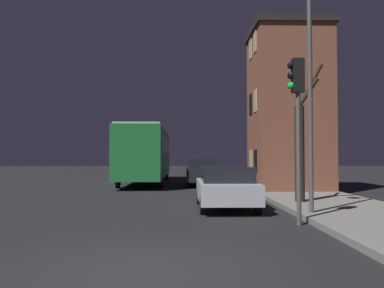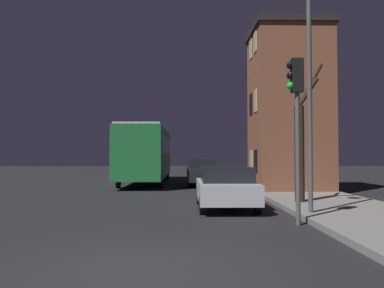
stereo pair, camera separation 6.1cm
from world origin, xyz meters
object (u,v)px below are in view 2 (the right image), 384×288
object	(u,v)px
traffic_light	(296,105)
car_near_lane	(226,187)
bare_tree	(300,144)
bus	(147,151)
car_mid_lane	(202,172)
streetlamp	(295,44)

from	to	relation	value
traffic_light	car_near_lane	bearing A→B (deg)	116.80
traffic_light	car_near_lane	distance (m)	4.17
traffic_light	bare_tree	distance (m)	4.00
bare_tree	bus	world-z (taller)	bare_tree
car_mid_lane	bus	bearing A→B (deg)	145.42
streetlamp	bus	size ratio (longest dim) A/B	0.58
streetlamp	car_near_lane	distance (m)	5.11
bare_tree	car_mid_lane	xyz separation A→B (m)	(-3.16, 8.94, -1.39)
streetlamp	traffic_light	world-z (taller)	streetlamp
traffic_light	car_mid_lane	bearing A→B (deg)	98.62
bare_tree	car_near_lane	bearing A→B (deg)	-167.07
traffic_light	bus	xyz separation A→B (m)	(-5.47, 15.08, -1.01)
streetlamp	car_near_lane	xyz separation A→B (m)	(-1.86, 1.90, -4.37)
traffic_light	car_near_lane	xyz separation A→B (m)	(-1.54, 3.05, -2.39)
bare_tree	car_near_lane	distance (m)	3.23
bus	car_near_lane	bearing A→B (deg)	-71.93
streetlamp	car_near_lane	size ratio (longest dim) A/B	1.77
traffic_light	bus	bearing A→B (deg)	109.93
streetlamp	traffic_light	size ratio (longest dim) A/B	1.56
bus	streetlamp	bearing A→B (deg)	-67.46
streetlamp	bare_tree	distance (m)	3.95
bus	traffic_light	bearing A→B (deg)	-70.07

